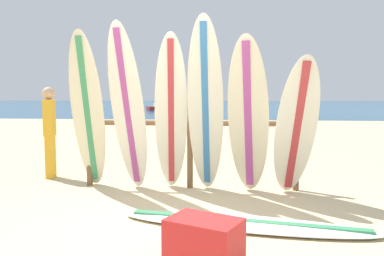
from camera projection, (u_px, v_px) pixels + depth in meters
ground_plane at (169, 225)px, 4.20m from camera, size 120.00×120.00×0.00m
ocean_water at (228, 104)px, 61.69m from camera, size 120.00×80.00×0.01m
surfboard_rack at (190, 139)px, 5.82m from camera, size 3.24×0.09×1.13m
surfboard_leaning_far_left at (88, 112)px, 5.65m from camera, size 0.53×0.85×2.30m
surfboard_leaning_left at (128, 110)px, 5.48m from camera, size 0.59×0.86×2.39m
surfboard_leaning_center_left at (171, 114)px, 5.56m from camera, size 0.57×0.81×2.26m
surfboard_leaning_center at (205, 107)px, 5.40m from camera, size 0.52×0.85×2.45m
surfboard_leaning_center_right at (248, 117)px, 5.35m from camera, size 0.68×0.81×2.20m
surfboard_leaning_right at (296, 128)px, 5.21m from camera, size 0.69×0.89×1.91m
surfboard_lying_on_sand at (245, 223)px, 4.13m from camera, size 2.80×0.99×0.08m
beachgoer_standing at (50, 128)px, 6.52m from camera, size 0.21×0.27×1.53m
small_boat_offshore at (158, 107)px, 36.61m from camera, size 2.31×1.94×0.71m
cooler_box at (204, 240)px, 3.27m from camera, size 0.71×0.61×0.36m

